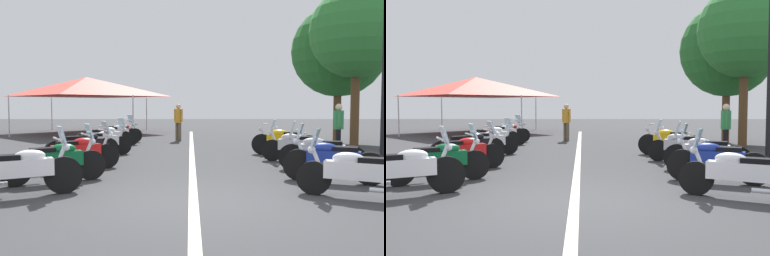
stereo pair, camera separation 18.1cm
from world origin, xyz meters
The scene contains 20 objects.
ground_plane centered at (0.00, 0.00, 0.00)m, with size 80.00×80.00×0.00m, color #38383A.
lane_centre_stripe centered at (6.05, 0.00, 0.00)m, with size 23.20×0.16×0.01m, color beige.
motorcycle_left_row_0 centered at (0.36, 2.97, 0.48)m, with size 1.17×1.96×1.23m.
motorcycle_left_row_1 centered at (1.68, 2.82, 0.47)m, with size 1.18×1.92×1.21m.
motorcycle_left_row_2 centered at (3.23, 2.81, 0.46)m, with size 1.24×1.92×1.20m.
motorcycle_left_row_3 centered at (4.49, 3.00, 0.47)m, with size 1.32×1.79×1.02m.
motorcycle_left_row_4 centered at (6.00, 2.84, 0.46)m, with size 1.33×1.79×1.19m.
motorcycle_left_row_5 centered at (7.52, 3.07, 0.47)m, with size 1.39×1.86×1.01m.
motorcycle_left_row_6 centered at (9.09, 2.95, 0.48)m, with size 1.32×1.75×1.23m.
motorcycle_left_row_7 centered at (10.43, 3.05, 0.45)m, with size 1.01×1.89×0.98m.
motorcycle_right_row_0 centered at (0.26, -2.80, 0.46)m, with size 1.12×1.93×1.19m.
motorcycle_right_row_1 centered at (1.70, -2.87, 0.47)m, with size 0.99×1.95×1.22m.
motorcycle_right_row_2 centered at (3.06, -3.07, 0.47)m, with size 0.92×1.97×1.22m.
motorcycle_right_row_3 centered at (4.72, -2.92, 0.46)m, with size 0.90×1.92×1.20m.
motorcycle_right_row_4 centered at (6.13, -2.94, 0.47)m, with size 1.05×2.02×1.02m.
bystander_0 centered at (6.58, -4.81, 0.96)m, with size 0.52×0.32×1.65m.
bystander_2 centered at (11.33, 0.58, 0.97)m, with size 0.41×0.40×1.65m.
roadside_tree_0 centered at (8.64, -6.18, 4.34)m, with size 3.48×3.48×6.10m.
roadside_tree_1 centered at (10.67, -6.26, 3.91)m, with size 3.92×3.92×5.89m.
event_tent centered at (16.46, 5.97, 2.65)m, with size 6.84×6.84×3.20m.
Camera 2 is at (-6.51, -0.13, 1.60)m, focal length 37.52 mm.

